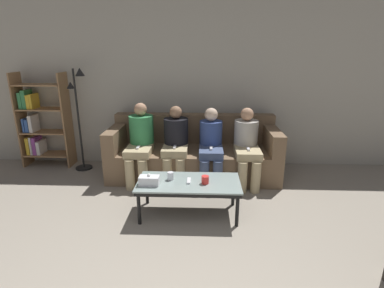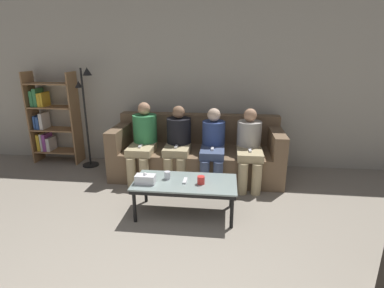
{
  "view_description": "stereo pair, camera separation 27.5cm",
  "coord_description": "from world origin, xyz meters",
  "px_view_note": "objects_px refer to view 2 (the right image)",
  "views": [
    {
      "loc": [
        0.15,
        -1.35,
        1.83
      ],
      "look_at": [
        0.0,
        2.34,
        0.68
      ],
      "focal_mm": 28.0,
      "sensor_mm": 36.0,
      "label": 1
    },
    {
      "loc": [
        0.42,
        -1.33,
        1.83
      ],
      "look_at": [
        0.0,
        2.34,
        0.68
      ],
      "focal_mm": 28.0,
      "sensor_mm": 36.0,
      "label": 2
    }
  ],
  "objects_px": {
    "seated_person_mid_left": "(178,141)",
    "game_remote": "(185,181)",
    "coffee_table": "(185,185)",
    "bookshelf": "(49,120)",
    "couch": "(197,154)",
    "cup_near_right": "(201,180)",
    "seated_person_mid_right": "(213,144)",
    "cup_near_left": "(167,175)",
    "tissue_box": "(145,179)",
    "seated_person_right_end": "(249,145)",
    "standing_lamp": "(86,108)",
    "seated_person_left_end": "(143,139)"
  },
  "relations": [
    {
      "from": "seated_person_mid_left",
      "to": "game_remote",
      "type": "bearing_deg",
      "value": -76.44
    },
    {
      "from": "coffee_table",
      "to": "game_remote",
      "type": "relative_size",
      "value": 7.79
    },
    {
      "from": "game_remote",
      "to": "bookshelf",
      "type": "distance_m",
      "value": 2.94
    },
    {
      "from": "couch",
      "to": "bookshelf",
      "type": "bearing_deg",
      "value": 173.27
    },
    {
      "from": "bookshelf",
      "to": "cup_near_right",
      "type": "bearing_deg",
      "value": -29.92
    },
    {
      "from": "game_remote",
      "to": "seated_person_mid_right",
      "type": "height_order",
      "value": "seated_person_mid_right"
    },
    {
      "from": "cup_near_left",
      "to": "tissue_box",
      "type": "distance_m",
      "value": 0.27
    },
    {
      "from": "couch",
      "to": "seated_person_right_end",
      "type": "height_order",
      "value": "seated_person_right_end"
    },
    {
      "from": "standing_lamp",
      "to": "seated_person_right_end",
      "type": "height_order",
      "value": "standing_lamp"
    },
    {
      "from": "bookshelf",
      "to": "cup_near_left",
      "type": "bearing_deg",
      "value": -32.47
    },
    {
      "from": "cup_near_left",
      "to": "game_remote",
      "type": "distance_m",
      "value": 0.22
    },
    {
      "from": "coffee_table",
      "to": "seated_person_mid_left",
      "type": "relative_size",
      "value": 1.08
    },
    {
      "from": "cup_near_left",
      "to": "seated_person_mid_right",
      "type": "distance_m",
      "value": 1.05
    },
    {
      "from": "standing_lamp",
      "to": "game_remote",
      "type": "bearing_deg",
      "value": -37.67
    },
    {
      "from": "couch",
      "to": "tissue_box",
      "type": "bearing_deg",
      "value": -108.87
    },
    {
      "from": "coffee_table",
      "to": "cup_near_left",
      "type": "height_order",
      "value": "cup_near_left"
    },
    {
      "from": "couch",
      "to": "bookshelf",
      "type": "relative_size",
      "value": 1.64
    },
    {
      "from": "cup_near_left",
      "to": "seated_person_right_end",
      "type": "distance_m",
      "value": 1.36
    },
    {
      "from": "coffee_table",
      "to": "bookshelf",
      "type": "distance_m",
      "value": 2.95
    },
    {
      "from": "cup_near_right",
      "to": "seated_person_left_end",
      "type": "bearing_deg",
      "value": 132.19
    },
    {
      "from": "standing_lamp",
      "to": "seated_person_left_end",
      "type": "bearing_deg",
      "value": -20.24
    },
    {
      "from": "cup_near_left",
      "to": "seated_person_mid_right",
      "type": "relative_size",
      "value": 0.09
    },
    {
      "from": "couch",
      "to": "seated_person_mid_right",
      "type": "xyz_separation_m",
      "value": [
        0.25,
        -0.24,
        0.25
      ]
    },
    {
      "from": "seated_person_mid_left",
      "to": "cup_near_left",
      "type": "bearing_deg",
      "value": -88.33
    },
    {
      "from": "game_remote",
      "to": "seated_person_mid_right",
      "type": "bearing_deg",
      "value": 74.6
    },
    {
      "from": "tissue_box",
      "to": "seated_person_left_end",
      "type": "xyz_separation_m",
      "value": [
        -0.32,
        1.09,
        0.14
      ]
    },
    {
      "from": "cup_near_left",
      "to": "bookshelf",
      "type": "bearing_deg",
      "value": 147.53
    },
    {
      "from": "seated_person_right_end",
      "to": "coffee_table",
      "type": "bearing_deg",
      "value": -128.63
    },
    {
      "from": "coffee_table",
      "to": "tissue_box",
      "type": "relative_size",
      "value": 5.31
    },
    {
      "from": "cup_near_left",
      "to": "seated_person_left_end",
      "type": "height_order",
      "value": "seated_person_left_end"
    },
    {
      "from": "coffee_table",
      "to": "standing_lamp",
      "type": "bearing_deg",
      "value": 142.33
    },
    {
      "from": "standing_lamp",
      "to": "seated_person_mid_left",
      "type": "height_order",
      "value": "standing_lamp"
    },
    {
      "from": "couch",
      "to": "seated_person_left_end",
      "type": "bearing_deg",
      "value": -163.95
    },
    {
      "from": "coffee_table",
      "to": "cup_near_right",
      "type": "bearing_deg",
      "value": -12.95
    },
    {
      "from": "cup_near_right",
      "to": "standing_lamp",
      "type": "bearing_deg",
      "value": 144.22
    },
    {
      "from": "seated_person_mid_right",
      "to": "seated_person_mid_left",
      "type": "bearing_deg",
      "value": 176.72
    },
    {
      "from": "cup_near_left",
      "to": "seated_person_left_end",
      "type": "xyz_separation_m",
      "value": [
        -0.54,
        0.94,
        0.15
      ]
    },
    {
      "from": "couch",
      "to": "seated_person_right_end",
      "type": "distance_m",
      "value": 0.84
    },
    {
      "from": "bookshelf",
      "to": "seated_person_left_end",
      "type": "height_order",
      "value": "bookshelf"
    },
    {
      "from": "coffee_table",
      "to": "cup_near_right",
      "type": "relative_size",
      "value": 13.01
    },
    {
      "from": "seated_person_left_end",
      "to": "cup_near_left",
      "type": "bearing_deg",
      "value": -60.33
    },
    {
      "from": "couch",
      "to": "seated_person_left_end",
      "type": "distance_m",
      "value": 0.84
    },
    {
      "from": "seated_person_mid_right",
      "to": "seated_person_right_end",
      "type": "bearing_deg",
      "value": 0.02
    },
    {
      "from": "cup_near_left",
      "to": "cup_near_right",
      "type": "bearing_deg",
      "value": -12.71
    },
    {
      "from": "game_remote",
      "to": "seated_person_left_end",
      "type": "distance_m",
      "value": 1.26
    },
    {
      "from": "bookshelf",
      "to": "standing_lamp",
      "type": "bearing_deg",
      "value": -10.85
    },
    {
      "from": "couch",
      "to": "standing_lamp",
      "type": "bearing_deg",
      "value": 175.01
    },
    {
      "from": "cup_near_right",
      "to": "couch",
      "type": "bearing_deg",
      "value": 97.83
    },
    {
      "from": "seated_person_right_end",
      "to": "bookshelf",
      "type": "bearing_deg",
      "value": 170.75
    },
    {
      "from": "bookshelf",
      "to": "coffee_table",
      "type": "bearing_deg",
      "value": -31.01
    }
  ]
}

